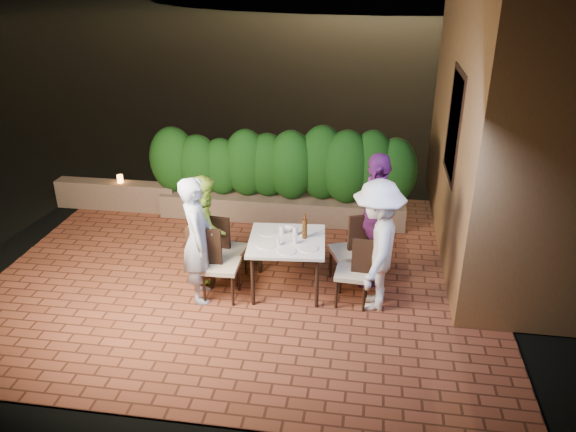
% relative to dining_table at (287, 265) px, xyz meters
% --- Properties ---
extents(ground, '(400.00, 400.00, 0.00)m').
position_rel_dining_table_xyz_m(ground, '(-0.64, -0.06, -0.40)').
color(ground, black).
rests_on(ground, ground).
extents(terrace_floor, '(7.00, 6.00, 0.15)m').
position_rel_dining_table_xyz_m(terrace_floor, '(-0.64, 0.44, -0.45)').
color(terrace_floor, brown).
rests_on(terrace_floor, ground).
extents(building_wall, '(1.60, 5.00, 5.00)m').
position_rel_dining_table_xyz_m(building_wall, '(2.96, 1.94, 2.12)').
color(building_wall, olive).
rests_on(building_wall, ground).
extents(window_pane, '(0.08, 1.00, 1.40)m').
position_rel_dining_table_xyz_m(window_pane, '(2.18, 1.44, 1.62)').
color(window_pane, black).
rests_on(window_pane, building_wall).
extents(window_frame, '(0.06, 1.15, 1.55)m').
position_rel_dining_table_xyz_m(window_frame, '(2.17, 1.44, 1.62)').
color(window_frame, black).
rests_on(window_frame, building_wall).
extents(planter, '(4.20, 0.55, 0.40)m').
position_rel_dining_table_xyz_m(planter, '(-0.44, 2.24, -0.17)').
color(planter, brown).
rests_on(planter, ground).
extents(hedge, '(4.00, 0.70, 1.10)m').
position_rel_dining_table_xyz_m(hedge, '(-0.44, 2.24, 0.57)').
color(hedge, '#133F11').
rests_on(hedge, planter).
extents(parapet, '(2.20, 0.30, 0.50)m').
position_rel_dining_table_xyz_m(parapet, '(-3.44, 2.24, -0.12)').
color(parapet, brown).
rests_on(parapet, ground).
extents(hill, '(52.00, 40.00, 22.00)m').
position_rel_dining_table_xyz_m(hill, '(1.36, 59.94, -4.38)').
color(hill, black).
rests_on(hill, ground).
extents(dining_table, '(1.08, 1.08, 0.75)m').
position_rel_dining_table_xyz_m(dining_table, '(0.00, 0.00, 0.00)').
color(dining_table, white).
rests_on(dining_table, ground).
extents(plate_nw, '(0.25, 0.25, 0.01)m').
position_rel_dining_table_xyz_m(plate_nw, '(-0.23, -0.20, 0.38)').
color(plate_nw, white).
rests_on(plate_nw, dining_table).
extents(plate_sw, '(0.23, 0.23, 0.01)m').
position_rel_dining_table_xyz_m(plate_sw, '(-0.30, 0.16, 0.38)').
color(plate_sw, white).
rests_on(plate_sw, dining_table).
extents(plate_ne, '(0.24, 0.24, 0.01)m').
position_rel_dining_table_xyz_m(plate_ne, '(0.31, -0.21, 0.38)').
color(plate_ne, white).
rests_on(plate_ne, dining_table).
extents(plate_se, '(0.22, 0.22, 0.01)m').
position_rel_dining_table_xyz_m(plate_se, '(0.26, 0.21, 0.38)').
color(plate_se, white).
rests_on(plate_se, dining_table).
extents(plate_centre, '(0.22, 0.22, 0.01)m').
position_rel_dining_table_xyz_m(plate_centre, '(-0.00, 0.01, 0.38)').
color(plate_centre, white).
rests_on(plate_centre, dining_table).
extents(plate_front, '(0.24, 0.24, 0.01)m').
position_rel_dining_table_xyz_m(plate_front, '(0.05, -0.32, 0.38)').
color(plate_front, white).
rests_on(plate_front, dining_table).
extents(glass_nw, '(0.06, 0.06, 0.10)m').
position_rel_dining_table_xyz_m(glass_nw, '(-0.08, -0.16, 0.42)').
color(glass_nw, silver).
rests_on(glass_nw, dining_table).
extents(glass_sw, '(0.07, 0.07, 0.12)m').
position_rel_dining_table_xyz_m(glass_sw, '(-0.09, 0.16, 0.44)').
color(glass_sw, silver).
rests_on(glass_sw, dining_table).
extents(glass_ne, '(0.06, 0.06, 0.10)m').
position_rel_dining_table_xyz_m(glass_ne, '(0.12, -0.08, 0.43)').
color(glass_ne, silver).
rests_on(glass_ne, dining_table).
extents(glass_se, '(0.07, 0.07, 0.12)m').
position_rel_dining_table_xyz_m(glass_se, '(0.09, 0.15, 0.44)').
color(glass_se, silver).
rests_on(glass_se, dining_table).
extents(beer_bottle, '(0.07, 0.07, 0.35)m').
position_rel_dining_table_xyz_m(beer_bottle, '(0.22, 0.09, 0.55)').
color(beer_bottle, '#46260B').
rests_on(beer_bottle, dining_table).
extents(bowl, '(0.20, 0.20, 0.04)m').
position_rel_dining_table_xyz_m(bowl, '(-0.04, 0.28, 0.40)').
color(bowl, white).
rests_on(bowl, dining_table).
extents(chair_left_front, '(0.47, 0.47, 0.99)m').
position_rel_dining_table_xyz_m(chair_left_front, '(-0.82, -0.33, 0.12)').
color(chair_left_front, black).
rests_on(chair_left_front, ground).
extents(chair_left_back, '(0.47, 0.47, 0.93)m').
position_rel_dining_table_xyz_m(chair_left_back, '(-0.84, 0.16, 0.09)').
color(chair_left_back, black).
rests_on(chair_left_back, ground).
extents(chair_right_front, '(0.46, 0.46, 0.93)m').
position_rel_dining_table_xyz_m(chair_right_front, '(0.89, -0.20, 0.09)').
color(chair_right_front, black).
rests_on(chair_right_front, ground).
extents(chair_right_back, '(0.61, 0.61, 1.01)m').
position_rel_dining_table_xyz_m(chair_right_back, '(0.81, 0.29, 0.13)').
color(chair_right_back, black).
rests_on(chair_right_back, ground).
extents(diner_blue, '(0.58, 0.71, 1.70)m').
position_rel_dining_table_xyz_m(diner_blue, '(-1.10, -0.37, 0.48)').
color(diner_blue, '#ADC0DE').
rests_on(diner_blue, ground).
extents(diner_green, '(0.71, 0.83, 1.50)m').
position_rel_dining_table_xyz_m(diner_green, '(-1.16, 0.22, 0.37)').
color(diner_green, '#B1DF45').
rests_on(diner_green, ground).
extents(diner_white, '(0.74, 1.17, 1.73)m').
position_rel_dining_table_xyz_m(diner_white, '(1.17, -0.22, 0.49)').
color(diner_white, white).
rests_on(diner_white, ground).
extents(diner_purple, '(0.63, 1.16, 1.88)m').
position_rel_dining_table_xyz_m(diner_purple, '(1.15, 0.41, 0.56)').
color(diner_purple, '#6C2571').
rests_on(diner_purple, ground).
extents(parapet_lamp, '(0.10, 0.10, 0.14)m').
position_rel_dining_table_xyz_m(parapet_lamp, '(-3.34, 2.24, 0.20)').
color(parapet_lamp, orange).
rests_on(parapet_lamp, parapet).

